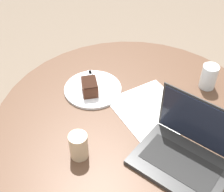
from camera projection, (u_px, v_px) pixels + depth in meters
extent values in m
cylinder|color=#4C3323|center=(129.00, 171.00, 1.51)|extent=(0.09, 0.09, 0.70)
cylinder|color=#4C3323|center=(133.00, 120.00, 1.26)|extent=(1.11, 1.11, 0.03)
cube|color=white|center=(152.00, 111.00, 1.27)|extent=(0.40, 0.38, 0.00)
cylinder|color=silver|center=(93.00, 89.00, 1.37)|extent=(0.25, 0.25, 0.01)
cube|color=#472619|center=(90.00, 87.00, 1.32)|extent=(0.11, 0.11, 0.05)
cube|color=black|center=(89.00, 82.00, 1.30)|extent=(0.10, 0.10, 0.00)
cube|color=silver|center=(92.00, 83.00, 1.39)|extent=(0.12, 0.14, 0.00)
cube|color=silver|center=(90.00, 72.00, 1.44)|extent=(0.04, 0.04, 0.00)
cylinder|color=#C6AD89|center=(79.00, 146.00, 1.08)|extent=(0.07, 0.07, 0.10)
cylinder|color=silver|center=(209.00, 77.00, 1.35)|extent=(0.07, 0.07, 0.11)
cube|color=#2D2D2D|center=(180.00, 165.00, 1.07)|extent=(0.34, 0.26, 0.02)
cube|color=black|center=(180.00, 163.00, 1.06)|extent=(0.27, 0.16, 0.00)
cube|color=#2D2D2D|center=(201.00, 123.00, 1.06)|extent=(0.31, 0.05, 0.20)
cube|color=black|center=(201.00, 124.00, 1.06)|extent=(0.30, 0.04, 0.19)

